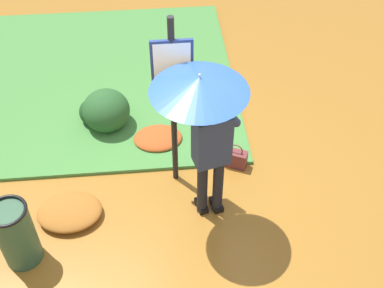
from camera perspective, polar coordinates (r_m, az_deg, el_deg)
name	(u,v)px	position (r m, az deg, el deg)	size (l,w,h in m)	color
ground_plane	(186,210)	(6.08, -0.66, -7.46)	(18.00, 18.00, 0.00)	#9E6623
grass_verge	(77,80)	(8.05, -12.86, 7.12)	(4.80, 4.00, 0.05)	#47843D
person_with_umbrella	(205,113)	(4.93, 1.49, 3.51)	(0.96, 0.96, 2.04)	black
info_sign_post	(173,88)	(5.41, -2.19, 6.36)	(0.44, 0.07, 2.30)	black
handbag	(235,158)	(6.48, 4.91, -1.62)	(0.33, 0.25, 0.37)	brown
trash_bin	(16,234)	(5.67, -19.33, -9.62)	(0.42, 0.42, 0.83)	#2D5138
shrub_cluster	(104,111)	(7.02, -9.98, 3.73)	(0.71, 0.65, 0.58)	#285628
leaf_pile_near_person	(158,138)	(6.81, -3.88, 0.67)	(0.65, 0.52, 0.14)	#B74C1E
leaf_pile_by_bench	(70,212)	(6.12, -13.69, -7.49)	(0.76, 0.61, 0.17)	#A86023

